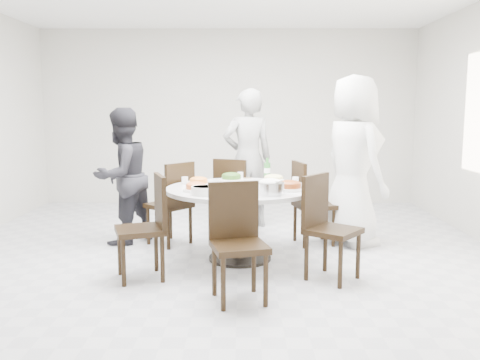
{
  "coord_description": "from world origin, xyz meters",
  "views": [
    {
      "loc": [
        0.21,
        -5.27,
        1.54
      ],
      "look_at": [
        0.19,
        -0.14,
        0.82
      ],
      "focal_mm": 38.0,
      "sensor_mm": 36.0,
      "label": 1
    }
  ],
  "objects_px": {
    "chair_nw": "(169,203)",
    "diner_middle": "(248,159)",
    "chair_n": "(236,196)",
    "rice_bowl": "(270,188)",
    "chair_s": "(239,244)",
    "dining_table": "(240,224)",
    "chair_ne": "(314,203)",
    "diner_right": "(353,161)",
    "chair_se": "(333,228)",
    "chair_sw": "(140,228)",
    "soup_bowl": "(205,190)",
    "beverage_bottle": "(267,169)",
    "diner_left": "(122,176)"
  },
  "relations": [
    {
      "from": "chair_ne",
      "to": "chair_s",
      "type": "bearing_deg",
      "value": 141.76
    },
    {
      "from": "diner_middle",
      "to": "diner_left",
      "type": "distance_m",
      "value": 1.68
    },
    {
      "from": "chair_nw",
      "to": "diner_right",
      "type": "xyz_separation_m",
      "value": [
        2.09,
        0.03,
        0.48
      ]
    },
    {
      "from": "chair_nw",
      "to": "diner_right",
      "type": "relative_size",
      "value": 0.5
    },
    {
      "from": "soup_bowl",
      "to": "chair_se",
      "type": "bearing_deg",
      "value": -9.5
    },
    {
      "from": "diner_middle",
      "to": "beverage_bottle",
      "type": "distance_m",
      "value": 0.97
    },
    {
      "from": "chair_sw",
      "to": "chair_nw",
      "type": "bearing_deg",
      "value": 156.72
    },
    {
      "from": "chair_s",
      "to": "diner_middle",
      "type": "relative_size",
      "value": 0.53
    },
    {
      "from": "chair_ne",
      "to": "chair_sw",
      "type": "bearing_deg",
      "value": 112.26
    },
    {
      "from": "diner_middle",
      "to": "beverage_bottle",
      "type": "height_order",
      "value": "diner_middle"
    },
    {
      "from": "chair_s",
      "to": "soup_bowl",
      "type": "bearing_deg",
      "value": 99.77
    },
    {
      "from": "soup_bowl",
      "to": "diner_right",
      "type": "bearing_deg",
      "value": 33.26
    },
    {
      "from": "dining_table",
      "to": "chair_se",
      "type": "bearing_deg",
      "value": -36.4
    },
    {
      "from": "chair_ne",
      "to": "chair_sw",
      "type": "distance_m",
      "value": 2.13
    },
    {
      "from": "diner_left",
      "to": "chair_nw",
      "type": "bearing_deg",
      "value": 116.89
    },
    {
      "from": "chair_s",
      "to": "rice_bowl",
      "type": "relative_size",
      "value": 3.65
    },
    {
      "from": "dining_table",
      "to": "chair_ne",
      "type": "bearing_deg",
      "value": 36.1
    },
    {
      "from": "chair_n",
      "to": "rice_bowl",
      "type": "xyz_separation_m",
      "value": [
        0.34,
        -1.47,
        0.33
      ]
    },
    {
      "from": "chair_n",
      "to": "dining_table",
      "type": "bearing_deg",
      "value": 116.13
    },
    {
      "from": "diner_middle",
      "to": "soup_bowl",
      "type": "bearing_deg",
      "value": 64.26
    },
    {
      "from": "chair_se",
      "to": "soup_bowl",
      "type": "bearing_deg",
      "value": 119.34
    },
    {
      "from": "dining_table",
      "to": "chair_sw",
      "type": "bearing_deg",
      "value": -146.41
    },
    {
      "from": "diner_middle",
      "to": "soup_bowl",
      "type": "distance_m",
      "value": 1.98
    },
    {
      "from": "chair_nw",
      "to": "soup_bowl",
      "type": "bearing_deg",
      "value": 65.15
    },
    {
      "from": "chair_sw",
      "to": "beverage_bottle",
      "type": "relative_size",
      "value": 3.8
    },
    {
      "from": "chair_ne",
      "to": "soup_bowl",
      "type": "height_order",
      "value": "chair_ne"
    },
    {
      "from": "diner_right",
      "to": "soup_bowl",
      "type": "bearing_deg",
      "value": 100.21
    },
    {
      "from": "chair_sw",
      "to": "beverage_bottle",
      "type": "bearing_deg",
      "value": 114.77
    },
    {
      "from": "diner_right",
      "to": "soup_bowl",
      "type": "relative_size",
      "value": 7.77
    },
    {
      "from": "chair_nw",
      "to": "chair_se",
      "type": "xyz_separation_m",
      "value": [
        1.65,
        -1.22,
        0.0
      ]
    },
    {
      "from": "chair_sw",
      "to": "chair_se",
      "type": "relative_size",
      "value": 1.0
    },
    {
      "from": "chair_nw",
      "to": "chair_sw",
      "type": "height_order",
      "value": "same"
    },
    {
      "from": "beverage_bottle",
      "to": "chair_ne",
      "type": "bearing_deg",
      "value": 6.96
    },
    {
      "from": "chair_nw",
      "to": "diner_middle",
      "type": "relative_size",
      "value": 0.53
    },
    {
      "from": "chair_n",
      "to": "beverage_bottle",
      "type": "xyz_separation_m",
      "value": [
        0.35,
        -0.5,
        0.4
      ]
    },
    {
      "from": "chair_nw",
      "to": "rice_bowl",
      "type": "bearing_deg",
      "value": 87.22
    },
    {
      "from": "chair_se",
      "to": "soup_bowl",
      "type": "xyz_separation_m",
      "value": [
        -1.17,
        0.2,
        0.31
      ]
    },
    {
      "from": "chair_n",
      "to": "beverage_bottle",
      "type": "relative_size",
      "value": 3.8
    },
    {
      "from": "diner_right",
      "to": "rice_bowl",
      "type": "bearing_deg",
      "value": 113.33
    },
    {
      "from": "chair_nw",
      "to": "diner_middle",
      "type": "xyz_separation_m",
      "value": [
        0.91,
        0.9,
        0.42
      ]
    },
    {
      "from": "diner_right",
      "to": "beverage_bottle",
      "type": "distance_m",
      "value": 0.98
    },
    {
      "from": "chair_se",
      "to": "soup_bowl",
      "type": "relative_size",
      "value": 3.85
    },
    {
      "from": "chair_nw",
      "to": "diner_middle",
      "type": "bearing_deg",
      "value": 174.7
    },
    {
      "from": "chair_s",
      "to": "chair_se",
      "type": "relative_size",
      "value": 1.0
    },
    {
      "from": "rice_bowl",
      "to": "diner_right",
      "type": "bearing_deg",
      "value": 46.38
    },
    {
      "from": "chair_sw",
      "to": "diner_right",
      "type": "height_order",
      "value": "diner_right"
    },
    {
      "from": "chair_n",
      "to": "chair_se",
      "type": "relative_size",
      "value": 1.0
    },
    {
      "from": "chair_s",
      "to": "chair_se",
      "type": "distance_m",
      "value": 0.99
    },
    {
      "from": "diner_middle",
      "to": "rice_bowl",
      "type": "height_order",
      "value": "diner_middle"
    },
    {
      "from": "chair_nw",
      "to": "diner_right",
      "type": "height_order",
      "value": "diner_right"
    }
  ]
}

